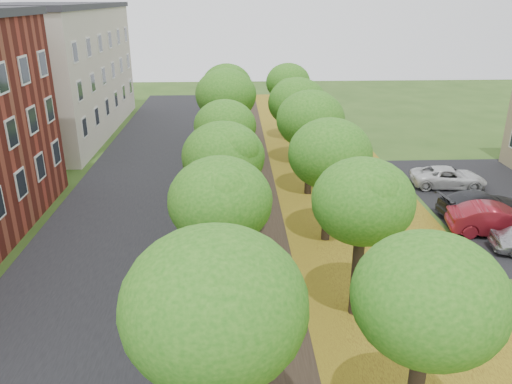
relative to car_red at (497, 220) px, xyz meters
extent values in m
cube|color=black|center=(-18.50, 2.87, -0.75)|extent=(8.00, 70.00, 0.01)
cube|color=black|center=(-11.00, 2.87, -0.75)|extent=(3.20, 70.00, 0.01)
cube|color=olive|center=(-6.00, 2.87, -0.75)|extent=(7.50, 70.00, 0.01)
cube|color=black|center=(2.50, 3.87, -0.75)|extent=(9.00, 16.00, 0.01)
ellipsoid|color=#216515|center=(-13.20, -12.13, 3.63)|extent=(3.83, 3.83, 3.26)
cylinder|color=black|center=(-13.20, -6.13, 0.82)|extent=(0.40, 0.40, 3.14)
ellipsoid|color=#216515|center=(-13.20, -6.13, 3.63)|extent=(3.83, 3.83, 3.26)
cylinder|color=black|center=(-13.20, -0.13, 0.82)|extent=(0.40, 0.40, 3.14)
ellipsoid|color=#216515|center=(-13.20, -0.13, 3.63)|extent=(3.83, 3.83, 3.26)
cylinder|color=black|center=(-13.20, 5.87, 0.82)|extent=(0.40, 0.40, 3.14)
ellipsoid|color=#216515|center=(-13.20, 5.87, 3.63)|extent=(3.83, 3.83, 3.26)
cylinder|color=black|center=(-13.20, 11.87, 0.82)|extent=(0.40, 0.40, 3.14)
ellipsoid|color=#216515|center=(-13.20, 11.87, 3.63)|extent=(3.83, 3.83, 3.26)
cylinder|color=black|center=(-13.20, 17.87, 0.82)|extent=(0.40, 0.40, 3.14)
ellipsoid|color=#216515|center=(-13.20, 17.87, 3.63)|extent=(3.83, 3.83, 3.26)
ellipsoid|color=#216515|center=(-8.40, -12.13, 3.63)|extent=(3.83, 3.83, 3.26)
cylinder|color=black|center=(-8.40, -6.13, 0.82)|extent=(0.40, 0.40, 3.14)
ellipsoid|color=#216515|center=(-8.40, -6.13, 3.63)|extent=(3.83, 3.83, 3.26)
cylinder|color=black|center=(-8.40, -0.13, 0.82)|extent=(0.40, 0.40, 3.14)
ellipsoid|color=#216515|center=(-8.40, -0.13, 3.63)|extent=(3.83, 3.83, 3.26)
cylinder|color=black|center=(-8.40, 5.87, 0.82)|extent=(0.40, 0.40, 3.14)
ellipsoid|color=#216515|center=(-8.40, 5.87, 3.63)|extent=(3.83, 3.83, 3.26)
cylinder|color=black|center=(-8.40, 11.87, 0.82)|extent=(0.40, 0.40, 3.14)
ellipsoid|color=#216515|center=(-8.40, 11.87, 3.63)|extent=(3.83, 3.83, 3.26)
cylinder|color=black|center=(-8.40, 17.87, 0.82)|extent=(0.40, 0.40, 3.14)
ellipsoid|color=#216515|center=(-8.40, 17.87, 3.63)|extent=(3.83, 3.83, 3.26)
cube|color=beige|center=(-28.00, 20.87, 4.25)|extent=(10.00, 20.00, 10.00)
cube|color=#2D2D33|center=(-28.00, 20.87, 9.45)|extent=(10.30, 20.30, 0.40)
imported|color=maroon|center=(0.00, 0.00, 0.00)|extent=(4.77, 2.38, 1.50)
imported|color=#2D2E32|center=(0.26, 2.26, -0.09)|extent=(4.78, 2.47, 1.33)
imported|color=silver|center=(0.32, 6.56, -0.13)|extent=(4.63, 2.52, 1.23)
camera|label=1|loc=(-12.71, -21.46, 10.12)|focal=35.00mm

